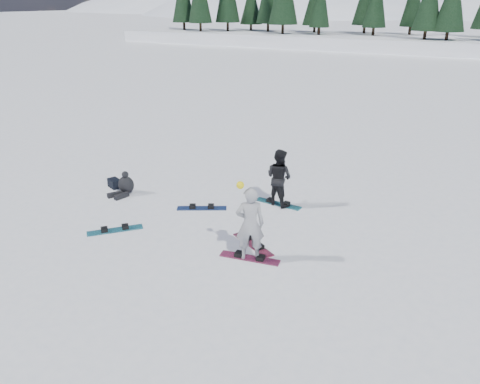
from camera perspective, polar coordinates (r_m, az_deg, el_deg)
name	(u,v)px	position (r m, az deg, el deg)	size (l,w,h in m)	color
ground	(249,252)	(11.87, 1.06, -7.38)	(420.00, 420.00, 0.00)	white
alpine_backdrop	(445,56)	(200.03, 23.74, 14.99)	(412.50, 227.00, 53.20)	white
snowboarder_woman	(250,224)	(11.15, 1.21, -3.90)	(0.82, 0.73, 2.04)	#A3A4A8
snowboarder_man	(279,177)	(14.25, 4.78, 1.78)	(0.87, 0.67, 1.78)	black
seated_rider	(125,185)	(15.67, -13.83, 0.80)	(0.67, 0.98, 0.76)	black
gear_bag	(114,183)	(16.34, -15.08, 1.04)	(0.45, 0.30, 0.30)	black
snowboard_woman	(250,258)	(11.60, 1.19, -8.06)	(1.50, 0.28, 0.03)	#8D1E4A
snowboard_man	(278,204)	(14.58, 4.67, -1.44)	(1.50, 0.28, 0.03)	teal
snowboard_loose_b	(253,244)	(12.21, 1.58, -6.40)	(1.50, 0.28, 0.03)	maroon
snowboard_loose_c	(202,208)	(14.28, -4.68, -1.98)	(1.50, 0.28, 0.03)	navy
snowboard_loose_a	(115,230)	(13.37, -14.99, -4.51)	(1.50, 0.28, 0.03)	teal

